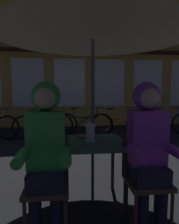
% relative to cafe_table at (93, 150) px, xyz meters
% --- Properties ---
extents(ground_plane, '(60.00, 60.00, 0.00)m').
position_rel_cafe_table_xyz_m(ground_plane, '(0.00, 0.00, -0.64)').
color(ground_plane, black).
extents(cafe_table, '(0.72, 0.72, 0.74)m').
position_rel_cafe_table_xyz_m(cafe_table, '(0.00, 0.00, 0.00)').
color(cafe_table, '#42664C').
rests_on(cafe_table, ground_plane).
extents(patio_umbrella, '(2.10, 2.10, 2.31)m').
position_rel_cafe_table_xyz_m(patio_umbrella, '(0.00, 0.00, 1.42)').
color(patio_umbrella, '#4C4C51').
rests_on(patio_umbrella, ground_plane).
extents(lantern, '(0.11, 0.11, 0.23)m').
position_rel_cafe_table_xyz_m(lantern, '(-0.03, -0.01, 0.22)').
color(lantern, white).
rests_on(lantern, cafe_table).
extents(chair_left, '(0.40, 0.40, 0.87)m').
position_rel_cafe_table_xyz_m(chair_left, '(-0.48, -0.37, -0.15)').
color(chair_left, '#513823').
rests_on(chair_left, ground_plane).
extents(chair_right, '(0.40, 0.40, 0.87)m').
position_rel_cafe_table_xyz_m(chair_right, '(0.48, -0.37, -0.15)').
color(chair_right, '#513823').
rests_on(chair_right, ground_plane).
extents(person_left_hooded, '(0.45, 0.56, 1.40)m').
position_rel_cafe_table_xyz_m(person_left_hooded, '(-0.48, -0.43, 0.21)').
color(person_left_hooded, black).
rests_on(person_left_hooded, ground_plane).
extents(person_right_hooded, '(0.45, 0.56, 1.40)m').
position_rel_cafe_table_xyz_m(person_right_hooded, '(0.48, -0.43, 0.21)').
color(person_right_hooded, black).
rests_on(person_right_hooded, ground_plane).
extents(shopfront_building, '(10.00, 0.93, 6.20)m').
position_rel_cafe_table_xyz_m(shopfront_building, '(0.54, 5.40, 2.45)').
color(shopfront_building, gold).
rests_on(shopfront_building, ground_plane).
extents(bicycle_second, '(1.66, 0.36, 0.84)m').
position_rel_cafe_table_xyz_m(bicycle_second, '(-0.96, 3.35, -0.29)').
color(bicycle_second, black).
rests_on(bicycle_second, ground_plane).
extents(bicycle_third, '(1.65, 0.42, 0.84)m').
position_rel_cafe_table_xyz_m(bicycle_third, '(0.17, 3.52, -0.29)').
color(bicycle_third, black).
rests_on(bicycle_third, ground_plane).
extents(bicycle_fourth, '(1.67, 0.27, 0.84)m').
position_rel_cafe_table_xyz_m(bicycle_fourth, '(1.21, 3.37, -0.29)').
color(bicycle_fourth, black).
rests_on(bicycle_fourth, ground_plane).
extents(bicycle_fifth, '(1.68, 0.09, 0.84)m').
position_rel_cafe_table_xyz_m(bicycle_fifth, '(2.61, 3.36, -0.29)').
color(bicycle_fifth, black).
rests_on(bicycle_fifth, ground_plane).
extents(book, '(0.23, 0.19, 0.02)m').
position_rel_cafe_table_xyz_m(book, '(-0.06, 0.18, 0.11)').
color(book, olive).
rests_on(book, cafe_table).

